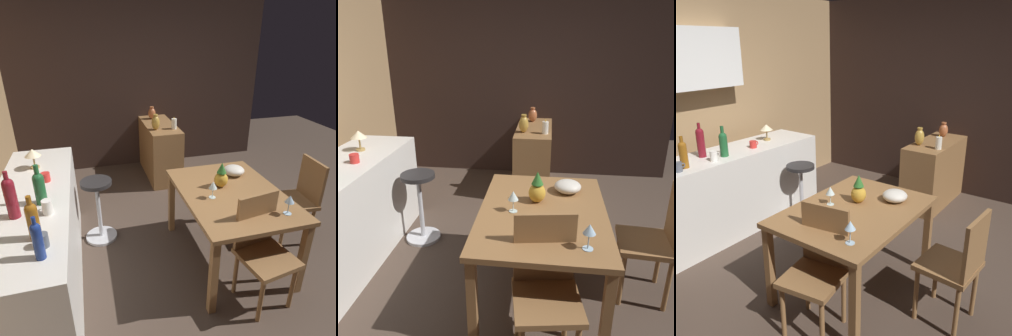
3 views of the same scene
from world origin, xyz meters
The scene contains 23 objects.
ground_plane centered at (0.00, 0.00, 0.00)m, with size 9.00×9.00×0.00m, color #47382D.
wall_kitchen_back centered at (-0.06, 2.08, 1.41)m, with size 5.20×0.33×2.60m.
wall_side_right centered at (2.55, 0.30, 1.30)m, with size 0.10×4.40×2.60m, color #33231E.
dining_table centered at (-0.09, -0.22, 0.65)m, with size 1.26×0.91×0.74m.
kitchen_counter centered at (0.03, 1.49, 0.45)m, with size 2.10×0.60×0.90m, color silver.
sideboard_cabinet centered at (1.98, -0.06, 0.41)m, with size 1.10×0.44×0.82m, color olive.
chair_near_window centered at (-0.61, -0.26, 0.50)m, with size 0.46×0.46×0.93m.
chair_by_doorway centered at (0.00, -1.06, 0.50)m, with size 0.43×0.43×0.91m.
bar_stool centered at (0.55, 0.97, 0.37)m, with size 0.34×0.34×0.70m.
wine_glass_left centered at (-0.55, -0.50, 0.87)m, with size 0.08×0.08×0.17m.
wine_glass_right centered at (-0.14, -0.01, 0.86)m, with size 0.07×0.07×0.16m.
pineapple_centerpiece centered at (0.04, -0.17, 0.84)m, with size 0.13×0.13×0.24m.
fruit_bowl centered at (0.24, -0.41, 0.79)m, with size 0.21×0.21×0.10m, color beige.
wine_bottle_ruby centered at (-0.27, 1.55, 1.06)m, with size 0.08×0.08×0.35m.
wine_bottle_green centered at (-0.13, 1.38, 1.04)m, with size 0.08×0.08×0.32m.
wine_bottle_amber centered at (-0.57, 1.38, 1.04)m, with size 0.07×0.07×0.30m.
cup_white centered at (-0.29, 1.33, 0.95)m, with size 0.11×0.07×0.11m.
cup_slate centered at (-0.66, 1.33, 0.94)m, with size 0.11×0.07×0.09m.
cup_red centered at (0.26, 1.39, 0.94)m, with size 0.11×0.08×0.08m.
counter_lamp centered at (0.58, 1.51, 1.05)m, with size 0.15×0.15×0.19m.
pillar_candle_tall centered at (1.68, -0.20, 0.89)m, with size 0.07×0.07×0.17m.
vase_brass centered at (1.71, 0.06, 0.92)m, with size 0.11×0.11×0.22m.
vase_copper centered at (2.28, -0.02, 0.91)m, with size 0.12×0.12×0.19m.
Camera 3 is at (-2.30, -1.72, 2.03)m, focal length 38.92 mm.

